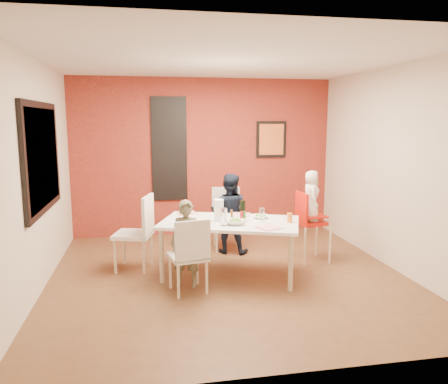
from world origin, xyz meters
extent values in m
plane|color=brown|center=(0.00, 0.00, 0.00)|extent=(4.50, 4.50, 0.00)
cube|color=silver|center=(0.00, 0.00, 2.70)|extent=(4.50, 4.50, 0.02)
cube|color=beige|center=(0.00, 2.25, 1.35)|extent=(4.50, 0.02, 2.70)
cube|color=beige|center=(0.00, -2.25, 1.35)|extent=(4.50, 0.02, 2.70)
cube|color=beige|center=(-2.25, 0.00, 1.35)|extent=(0.02, 4.50, 2.70)
cube|color=beige|center=(2.25, 0.00, 1.35)|extent=(0.02, 4.50, 2.70)
cube|color=maroon|center=(0.00, 2.23, 1.35)|extent=(4.50, 0.02, 2.70)
cube|color=black|center=(-2.22, 0.20, 1.55)|extent=(0.05, 1.70, 1.30)
cube|color=black|center=(-2.21, 0.20, 1.55)|extent=(0.02, 1.55, 1.15)
cube|color=silver|center=(-0.60, 2.21, 1.50)|extent=(0.55, 0.03, 1.70)
cube|color=black|center=(-0.60, 2.21, 1.50)|extent=(0.60, 0.03, 1.76)
cube|color=black|center=(1.20, 2.21, 1.65)|extent=(0.54, 0.03, 0.64)
cube|color=orange|center=(1.20, 2.19, 1.65)|extent=(0.44, 0.01, 0.54)
cube|color=white|center=(0.03, 0.03, 0.70)|extent=(1.95, 1.49, 0.04)
cylinder|color=#BFAD8E|center=(-0.85, -0.08, 0.34)|extent=(0.06, 0.06, 0.68)
cylinder|color=#BFAD8E|center=(-0.57, 0.68, 0.34)|extent=(0.06, 0.06, 0.68)
cylinder|color=#BFAD8E|center=(0.63, -0.62, 0.34)|extent=(0.06, 0.06, 0.68)
cylinder|color=#BFAD8E|center=(0.90, 0.14, 0.34)|extent=(0.06, 0.06, 0.68)
cube|color=beige|center=(-0.56, -0.41, 0.42)|extent=(0.49, 0.49, 0.05)
cube|color=beige|center=(-0.52, -0.59, 0.65)|extent=(0.41, 0.12, 0.47)
cylinder|color=beige|center=(-0.43, -0.21, 0.20)|extent=(0.03, 0.03, 0.40)
cylinder|color=beige|center=(-0.36, -0.54, 0.20)|extent=(0.03, 0.03, 0.40)
cylinder|color=beige|center=(-0.76, -0.28, 0.20)|extent=(0.03, 0.03, 0.40)
cylinder|color=beige|center=(-0.69, -0.61, 0.20)|extent=(0.03, 0.03, 0.40)
cube|color=beige|center=(0.21, 1.17, 0.45)|extent=(0.47, 0.47, 0.05)
cube|color=beige|center=(0.23, 1.37, 0.70)|extent=(0.44, 0.08, 0.50)
cylinder|color=beige|center=(0.02, 1.00, 0.22)|extent=(0.04, 0.04, 0.43)
cylinder|color=beige|center=(0.04, 1.36, 0.22)|extent=(0.04, 0.04, 0.43)
cylinder|color=beige|center=(0.37, 0.98, 0.22)|extent=(0.04, 0.04, 0.43)
cylinder|color=beige|center=(0.40, 1.33, 0.22)|extent=(0.04, 0.04, 0.43)
cube|color=white|center=(-1.20, 0.49, 0.48)|extent=(0.58, 0.58, 0.05)
cube|color=white|center=(-1.00, 0.43, 0.74)|extent=(0.17, 0.46, 0.53)
cylinder|color=beige|center=(-1.33, 0.73, 0.23)|extent=(0.04, 0.04, 0.46)
cylinder|color=beige|center=(-0.96, 0.62, 0.23)|extent=(0.04, 0.04, 0.46)
cylinder|color=beige|center=(-1.44, 0.36, 0.23)|extent=(0.04, 0.04, 0.46)
cylinder|color=beige|center=(-1.07, 0.26, 0.23)|extent=(0.04, 0.04, 0.46)
cube|color=red|center=(1.28, 0.41, 0.56)|extent=(0.38, 0.38, 0.05)
cube|color=red|center=(1.12, 0.39, 0.79)|extent=(0.07, 0.35, 0.41)
cube|color=red|center=(1.28, 0.41, 0.66)|extent=(0.38, 0.38, 0.02)
cylinder|color=beige|center=(1.49, 0.24, 0.27)|extent=(0.03, 0.03, 0.54)
cylinder|color=beige|center=(1.11, 0.19, 0.27)|extent=(0.03, 0.03, 0.54)
cylinder|color=beige|center=(1.45, 0.62, 0.27)|extent=(0.03, 0.03, 0.54)
cylinder|color=beige|center=(1.07, 0.58, 0.27)|extent=(0.03, 0.03, 0.54)
imported|color=brown|center=(-0.56, -0.25, 0.53)|extent=(0.44, 0.35, 1.06)
imported|color=black|center=(0.21, 1.01, 0.60)|extent=(0.71, 0.64, 1.21)
imported|color=white|center=(1.26, 0.41, 0.94)|extent=(0.28, 0.38, 0.71)
cube|color=white|center=(-0.50, -0.20, 0.72)|extent=(0.28, 0.28, 0.01)
cube|color=white|center=(0.24, 0.35, 0.72)|extent=(0.30, 0.30, 0.01)
cube|color=white|center=(0.41, -0.42, 0.72)|extent=(0.31, 0.31, 0.01)
cube|color=white|center=(-0.46, 0.57, 0.72)|extent=(0.27, 0.27, 0.01)
imported|color=white|center=(0.06, -0.15, 0.75)|extent=(0.25, 0.25, 0.06)
imported|color=white|center=(0.45, 0.11, 0.74)|extent=(0.21, 0.21, 0.05)
cylinder|color=black|center=(0.19, 0.03, 0.85)|extent=(0.07, 0.07, 0.26)
cylinder|color=white|center=(-0.09, -0.17, 0.82)|extent=(0.08, 0.08, 0.21)
cylinder|color=white|center=(0.41, -0.10, 0.81)|extent=(0.06, 0.06, 0.18)
cylinder|color=white|center=(-0.11, 0.07, 0.86)|extent=(0.12, 0.12, 0.28)
cylinder|color=red|center=(0.16, -0.05, 0.79)|extent=(0.04, 0.04, 0.14)
cylinder|color=#2A6B23|center=(0.20, -0.05, 0.79)|extent=(0.04, 0.04, 0.14)
cylinder|color=brown|center=(0.06, 0.09, 0.78)|extent=(0.03, 0.03, 0.13)
cylinder|color=orange|center=(0.75, -0.17, 0.78)|extent=(0.07, 0.07, 0.12)
camera|label=1|loc=(-1.02, -5.28, 1.99)|focal=35.00mm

